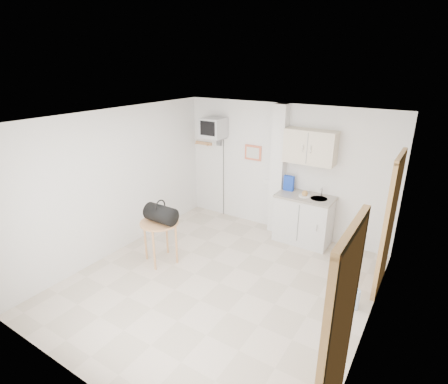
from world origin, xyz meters
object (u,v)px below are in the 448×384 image
Objects in this scene: crt_television at (214,129)px; duffel_bag at (161,214)px; water_bottle at (355,299)px; round_table at (160,227)px.

crt_television is 2.28m from duffel_bag.
duffel_bag is 1.62× the size of water_bottle.
round_table is 3.16m from water_bottle.
duffel_bag reaches higher than water_bottle.
crt_television reaches higher than water_bottle.
round_table reaches higher than water_bottle.
crt_television is at bearing 97.59° from round_table.
crt_television is 2.41m from round_table.
crt_television reaches higher than duffel_bag.
water_bottle is at bearing 9.26° from round_table.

